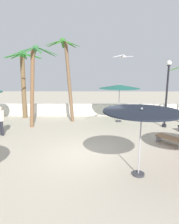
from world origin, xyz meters
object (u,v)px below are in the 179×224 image
(palm_tree_3, at_px, (23,76))
(seagull_1, at_px, (123,56))
(guest_0, at_px, (1,118))
(palm_tree_2, at_px, (33,75))
(lounge_chair_1, at_px, (175,138))
(patio_umbrella_3, at_px, (119,87))
(palm_tree_1, at_px, (67,70))
(lamp_post_0, at_px, (167,91))
(patio_umbrella_1, at_px, (141,114))

(palm_tree_3, xyz_separation_m, seagull_1, (6.75, -5.53, 1.06))
(palm_tree_3, distance_m, guest_0, 4.97)
(palm_tree_2, distance_m, lounge_chair_1, 9.05)
(patio_umbrella_3, relative_size, palm_tree_3, 0.57)
(palm_tree_2, xyz_separation_m, seagull_1, (5.20, -2.88, 0.93))
(patio_umbrella_3, bearing_deg, palm_tree_3, 171.23)
(guest_0, bearing_deg, patio_umbrella_3, 24.60)
(patio_umbrella_3, xyz_separation_m, palm_tree_1, (-3.73, 0.07, 1.20))
(palm_tree_1, relative_size, seagull_1, 5.23)
(palm_tree_1, xyz_separation_m, seagull_1, (3.23, -4.49, 0.61))
(palm_tree_1, bearing_deg, palm_tree_2, -140.86)
(lamp_post_0, relative_size, guest_0, 2.51)
(palm_tree_3, xyz_separation_m, guest_0, (0.03, -4.42, -2.26))
(palm_tree_1, distance_m, palm_tree_3, 3.70)
(seagull_1, bearing_deg, guest_0, 170.62)
(lamp_post_0, height_order, lounge_chair_1, lamp_post_0)
(palm_tree_3, distance_m, lounge_chair_1, 11.50)
(patio_umbrella_3, distance_m, palm_tree_2, 5.97)
(palm_tree_1, height_order, seagull_1, palm_tree_1)
(guest_0, bearing_deg, palm_tree_2, 49.49)
(lamp_post_0, bearing_deg, palm_tree_2, -179.25)
(patio_umbrella_1, xyz_separation_m, palm_tree_2, (-5.39, 6.21, 1.19))
(palm_tree_2, relative_size, lamp_post_0, 1.21)
(lounge_chair_1, distance_m, seagull_1, 4.79)
(guest_0, bearing_deg, seagull_1, -9.38)
(patio_umbrella_1, distance_m, patio_umbrella_3, 7.75)
(lounge_chair_1, height_order, seagull_1, seagull_1)
(patio_umbrella_1, distance_m, lamp_post_0, 7.08)
(patio_umbrella_3, relative_size, palm_tree_1, 0.50)
(guest_0, bearing_deg, patio_umbrella_1, -32.72)
(palm_tree_1, relative_size, lounge_chair_1, 3.27)
(seagull_1, bearing_deg, patio_umbrella_1, -86.79)
(palm_tree_1, xyz_separation_m, lounge_chair_1, (5.89, -4.89, -3.36))
(palm_tree_3, bearing_deg, guest_0, -89.55)
(palm_tree_1, bearing_deg, guest_0, -135.90)
(palm_tree_1, distance_m, lamp_post_0, 6.92)
(lamp_post_0, height_order, seagull_1, seagull_1)
(patio_umbrella_3, distance_m, palm_tree_3, 7.38)
(patio_umbrella_3, bearing_deg, lamp_post_0, -26.18)
(patio_umbrella_1, height_order, seagull_1, seagull_1)
(palm_tree_1, relative_size, guest_0, 3.43)
(palm_tree_3, relative_size, guest_0, 3.01)
(palm_tree_1, distance_m, guest_0, 5.56)
(palm_tree_1, height_order, palm_tree_2, palm_tree_1)
(patio_umbrella_3, distance_m, guest_0, 8.08)
(palm_tree_2, bearing_deg, lamp_post_0, 0.75)
(lamp_post_0, distance_m, guest_0, 10.36)
(palm_tree_2, bearing_deg, palm_tree_1, 39.14)
(patio_umbrella_3, distance_m, lounge_chair_1, 5.71)
(patio_umbrella_1, relative_size, palm_tree_2, 0.50)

